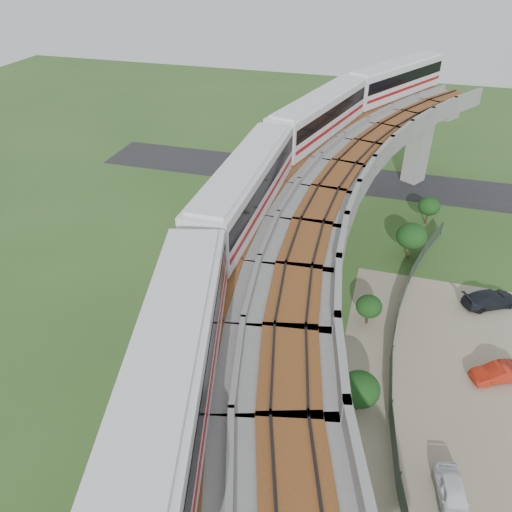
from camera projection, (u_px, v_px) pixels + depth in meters
The scene contains 13 objects.
ground at pixel (276, 338), 37.67m from camera, with size 160.00×160.00×0.00m, color #305321.
dirt_lot at pixel (474, 399), 32.80m from camera, with size 18.00×26.00×0.04m, color gray.
asphalt_road at pixel (336, 177), 61.67m from camera, with size 60.00×8.00×0.03m, color #232326.
viaduct at pixel (337, 244), 31.77m from camera, with size 19.58×73.98×11.40m.
metro_train at pixel (312, 153), 35.98m from camera, with size 13.79×60.94×3.64m.
fence at pixel (410, 357), 34.98m from camera, with size 3.87×38.73×1.50m.
tree_0 at pixel (429, 206), 50.99m from camera, with size 2.23×2.23×3.01m.
tree_1 at pixel (412, 236), 45.47m from camera, with size 2.80×2.80×3.55m.
tree_2 at pixel (369, 306), 38.10m from camera, with size 2.02×2.02×2.56m.
tree_3 at pixel (360, 389), 31.09m from camera, with size 2.53×2.53×2.94m.
car_white at pixel (454, 496), 26.49m from camera, with size 1.53×3.79×1.29m, color white.
car_red at pixel (498, 373), 33.85m from camera, with size 1.29×3.70×1.22m, color #A11F0E.
car_dark at pixel (490, 299), 40.47m from camera, with size 1.85×4.56×1.32m, color black.
Camera 1 is at (6.37, -27.28, 25.97)m, focal length 35.00 mm.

